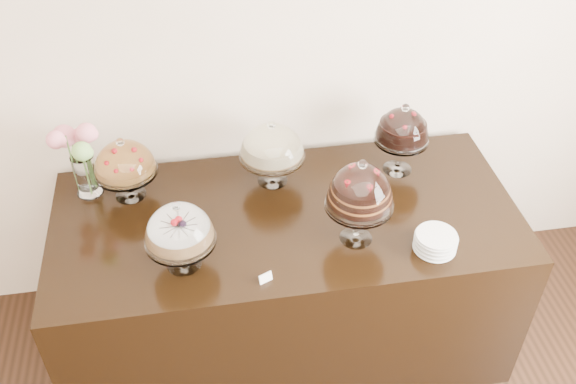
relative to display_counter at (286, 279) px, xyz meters
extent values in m
cube|color=beige|center=(-0.07, 0.55, 1.05)|extent=(5.00, 0.04, 3.00)
cube|color=black|center=(0.00, 0.00, 0.00)|extent=(2.20, 1.00, 0.90)
cone|color=white|center=(-0.49, -0.24, 0.46)|extent=(0.15, 0.15, 0.02)
cylinder|color=white|center=(-0.49, -0.24, 0.53)|extent=(0.03, 0.03, 0.11)
cylinder|color=white|center=(-0.49, -0.24, 0.59)|extent=(0.30, 0.30, 0.01)
cylinder|color=#A7794A|center=(-0.49, -0.24, 0.63)|extent=(0.24, 0.24, 0.06)
sphere|color=red|center=(-0.43, -0.22, 0.67)|extent=(0.02, 0.02, 0.02)
sphere|color=red|center=(-0.54, -0.20, 0.67)|extent=(0.02, 0.02, 0.02)
sphere|color=red|center=(-0.50, -0.31, 0.67)|extent=(0.02, 0.02, 0.02)
sphere|color=white|center=(-0.49, -0.24, 0.78)|extent=(0.04, 0.04, 0.04)
cone|color=white|center=(0.28, -0.21, 0.46)|extent=(0.15, 0.15, 0.02)
cylinder|color=white|center=(0.28, -0.21, 0.56)|extent=(0.03, 0.03, 0.17)
cylinder|color=white|center=(0.28, -0.21, 0.65)|extent=(0.30, 0.30, 0.01)
cylinder|color=black|center=(0.28, -0.21, 0.71)|extent=(0.22, 0.22, 0.11)
sphere|color=red|center=(0.34, -0.19, 0.78)|extent=(0.02, 0.02, 0.02)
sphere|color=red|center=(0.27, -0.15, 0.78)|extent=(0.02, 0.02, 0.02)
sphere|color=red|center=(0.23, -0.23, 0.78)|extent=(0.02, 0.02, 0.02)
sphere|color=red|center=(0.30, -0.27, 0.78)|extent=(0.02, 0.02, 0.02)
sphere|color=white|center=(0.28, -0.21, 0.87)|extent=(0.04, 0.04, 0.04)
cone|color=white|center=(-0.03, 0.26, 0.46)|extent=(0.15, 0.15, 0.02)
cylinder|color=white|center=(-0.03, 0.26, 0.54)|extent=(0.03, 0.03, 0.12)
cylinder|color=white|center=(-0.03, 0.26, 0.60)|extent=(0.32, 0.32, 0.01)
cylinder|color=beige|center=(-0.03, 0.26, 0.65)|extent=(0.26, 0.26, 0.07)
sphere|color=white|center=(-0.03, 0.26, 0.78)|extent=(0.04, 0.04, 0.04)
cone|color=white|center=(0.62, 0.25, 0.46)|extent=(0.15, 0.15, 0.02)
cylinder|color=white|center=(0.62, 0.25, 0.55)|extent=(0.03, 0.03, 0.16)
cylinder|color=white|center=(0.62, 0.25, 0.64)|extent=(0.27, 0.27, 0.01)
cylinder|color=black|center=(0.62, 0.25, 0.69)|extent=(0.23, 0.23, 0.09)
sphere|color=red|center=(0.68, 0.27, 0.74)|extent=(0.02, 0.02, 0.02)
sphere|color=red|center=(0.57, 0.29, 0.74)|extent=(0.02, 0.02, 0.02)
sphere|color=red|center=(0.60, 0.19, 0.74)|extent=(0.02, 0.02, 0.02)
sphere|color=white|center=(0.62, 0.25, 0.82)|extent=(0.04, 0.04, 0.04)
cone|color=white|center=(-0.73, 0.27, 0.46)|extent=(0.15, 0.15, 0.02)
cylinder|color=white|center=(-0.73, 0.27, 0.53)|extent=(0.03, 0.03, 0.12)
cylinder|color=white|center=(-0.73, 0.27, 0.60)|extent=(0.30, 0.30, 0.01)
cylinder|color=#AE7433|center=(-0.73, 0.27, 0.62)|extent=(0.25, 0.25, 0.04)
sphere|color=red|center=(-0.66, 0.29, 0.65)|extent=(0.02, 0.02, 0.02)
sphere|color=red|center=(-0.71, 0.33, 0.65)|extent=(0.02, 0.02, 0.02)
sphere|color=red|center=(-0.78, 0.31, 0.65)|extent=(0.02, 0.02, 0.02)
sphere|color=red|center=(-0.79, 0.25, 0.65)|extent=(0.02, 0.02, 0.02)
sphere|color=red|center=(-0.74, 0.20, 0.65)|extent=(0.02, 0.02, 0.02)
sphere|color=red|center=(-0.68, 0.22, 0.65)|extent=(0.02, 0.02, 0.02)
sphere|color=white|center=(-0.73, 0.27, 0.77)|extent=(0.04, 0.04, 0.04)
cylinder|color=white|center=(-0.92, 0.32, 0.56)|extent=(0.11, 0.11, 0.22)
cylinder|color=#476B2D|center=(-0.90, 0.32, 0.65)|extent=(0.01, 0.01, 0.31)
sphere|color=pink|center=(-0.87, 0.31, 0.80)|extent=(0.09, 0.09, 0.09)
cylinder|color=#476B2D|center=(-0.92, 0.35, 0.62)|extent=(0.01, 0.01, 0.25)
sphere|color=pink|center=(-0.92, 0.38, 0.74)|extent=(0.08, 0.08, 0.08)
cylinder|color=#476B2D|center=(-0.95, 0.34, 0.62)|extent=(0.01, 0.01, 0.27)
sphere|color=pink|center=(-0.99, 0.37, 0.76)|extent=(0.11, 0.11, 0.11)
cylinder|color=#476B2D|center=(-0.96, 0.29, 0.65)|extent=(0.01, 0.01, 0.32)
sphere|color=pink|center=(-1.00, 0.27, 0.81)|extent=(0.08, 0.08, 0.08)
cylinder|color=#476B2D|center=(-0.90, 0.25, 0.64)|extent=(0.01, 0.01, 0.30)
sphere|color=#70A24E|center=(-0.89, 0.19, 0.79)|extent=(0.09, 0.09, 0.09)
cylinder|color=silver|center=(0.61, -0.33, 0.45)|extent=(0.19, 0.19, 0.01)
cylinder|color=silver|center=(0.61, -0.33, 0.47)|extent=(0.18, 0.18, 0.01)
cylinder|color=silver|center=(0.61, -0.33, 0.48)|extent=(0.19, 0.19, 0.01)
cylinder|color=silver|center=(0.61, -0.33, 0.49)|extent=(0.18, 0.18, 0.01)
cylinder|color=silver|center=(0.61, -0.33, 0.50)|extent=(0.19, 0.19, 0.01)
cylinder|color=silver|center=(0.61, -0.33, 0.51)|extent=(0.18, 0.18, 0.01)
cylinder|color=silver|center=(0.61, -0.33, 0.52)|extent=(0.19, 0.19, 0.01)
cylinder|color=silver|center=(0.61, -0.33, 0.53)|extent=(0.18, 0.18, 0.01)
cube|color=white|center=(-0.15, -0.40, 0.47)|extent=(0.06, 0.04, 0.04)
camera|label=1|loc=(-0.36, -2.21, 2.48)|focal=40.00mm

